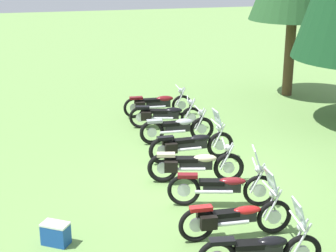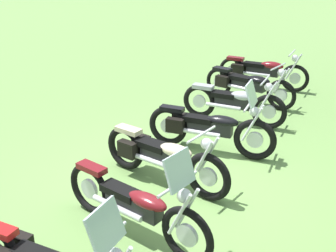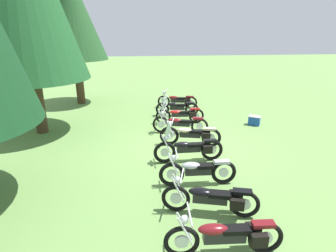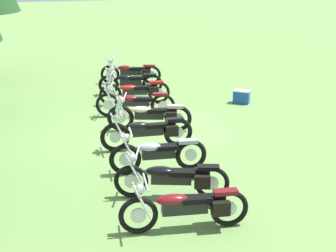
{
  "view_description": "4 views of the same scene",
  "coord_description": "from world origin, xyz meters",
  "px_view_note": "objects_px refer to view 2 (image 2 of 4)",
  "views": [
    {
      "loc": [
        11.52,
        -3.82,
        5.39
      ],
      "look_at": [
        -1.48,
        -0.44,
        0.97
      ],
      "focal_mm": 57.02,
      "sensor_mm": 36.0,
      "label": 1
    },
    {
      "loc": [
        5.6,
        2.25,
        3.5
      ],
      "look_at": [
        -0.55,
        -0.35,
        0.69
      ],
      "focal_mm": 46.51,
      "sensor_mm": 36.0,
      "label": 2
    },
    {
      "loc": [
        -9.68,
        1.84,
        4.23
      ],
      "look_at": [
        -0.03,
        0.72,
        0.88
      ],
      "focal_mm": 29.69,
      "sensor_mm": 36.0,
      "label": 3
    },
    {
      "loc": [
        -13.66,
        2.38,
        4.84
      ],
      "look_at": [
        -1.3,
        -0.37,
        0.59
      ],
      "focal_mm": 56.52,
      "sensor_mm": 36.0,
      "label": 4
    }
  ],
  "objects_px": {
    "motorcycle_3": "(209,127)",
    "motorcycle_4": "(162,156)",
    "motorcycle_2": "(234,102)",
    "motorcycle_1": "(247,84)",
    "motorcycle_0": "(261,70)",
    "motorcycle_5": "(136,204)"
  },
  "relations": [
    {
      "from": "motorcycle_4",
      "to": "motorcycle_5",
      "type": "xyz_separation_m",
      "value": [
        1.38,
        0.24,
        0.01
      ]
    },
    {
      "from": "motorcycle_0",
      "to": "motorcycle_5",
      "type": "distance_m",
      "value": 6.9
    },
    {
      "from": "motorcycle_1",
      "to": "motorcycle_2",
      "type": "relative_size",
      "value": 1.02
    },
    {
      "from": "motorcycle_0",
      "to": "motorcycle_5",
      "type": "bearing_deg",
      "value": -87.79
    },
    {
      "from": "motorcycle_1",
      "to": "motorcycle_3",
      "type": "relative_size",
      "value": 0.96
    },
    {
      "from": "motorcycle_3",
      "to": "motorcycle_1",
      "type": "bearing_deg",
      "value": 89.47
    },
    {
      "from": "motorcycle_1",
      "to": "motorcycle_2",
      "type": "distance_m",
      "value": 1.38
    },
    {
      "from": "motorcycle_1",
      "to": "motorcycle_3",
      "type": "bearing_deg",
      "value": -74.91
    },
    {
      "from": "motorcycle_2",
      "to": "motorcycle_0",
      "type": "bearing_deg",
      "value": 92.14
    },
    {
      "from": "motorcycle_2",
      "to": "motorcycle_4",
      "type": "relative_size",
      "value": 0.97
    },
    {
      "from": "motorcycle_1",
      "to": "motorcycle_2",
      "type": "xyz_separation_m",
      "value": [
        1.38,
        0.05,
        0.0
      ]
    },
    {
      "from": "motorcycle_4",
      "to": "motorcycle_3",
      "type": "bearing_deg",
      "value": 90.15
    },
    {
      "from": "motorcycle_1",
      "to": "motorcycle_5",
      "type": "bearing_deg",
      "value": -75.66
    },
    {
      "from": "motorcycle_2",
      "to": "motorcycle_1",
      "type": "bearing_deg",
      "value": 94.38
    },
    {
      "from": "motorcycle_0",
      "to": "motorcycle_2",
      "type": "xyz_separation_m",
      "value": [
        2.67,
        -0.01,
        -0.0
      ]
    },
    {
      "from": "motorcycle_3",
      "to": "motorcycle_4",
      "type": "bearing_deg",
      "value": -104.08
    },
    {
      "from": "motorcycle_0",
      "to": "motorcycle_3",
      "type": "xyz_separation_m",
      "value": [
        4.18,
        -0.06,
        0.02
      ]
    },
    {
      "from": "motorcycle_4",
      "to": "motorcycle_5",
      "type": "distance_m",
      "value": 1.4
    },
    {
      "from": "motorcycle_0",
      "to": "motorcycle_3",
      "type": "height_order",
      "value": "motorcycle_3"
    },
    {
      "from": "motorcycle_1",
      "to": "motorcycle_2",
      "type": "bearing_deg",
      "value": -72.74
    },
    {
      "from": "motorcycle_3",
      "to": "motorcycle_5",
      "type": "xyz_separation_m",
      "value": [
        2.72,
        -0.08,
        -0.0
      ]
    },
    {
      "from": "motorcycle_0",
      "to": "motorcycle_1",
      "type": "xyz_separation_m",
      "value": [
        1.29,
        -0.06,
        -0.01
      ]
    }
  ]
}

